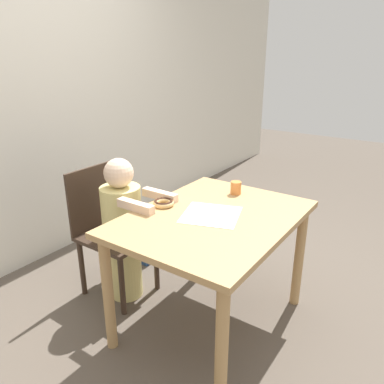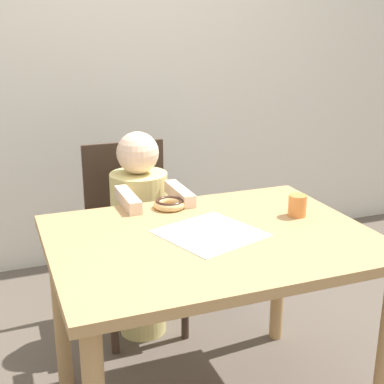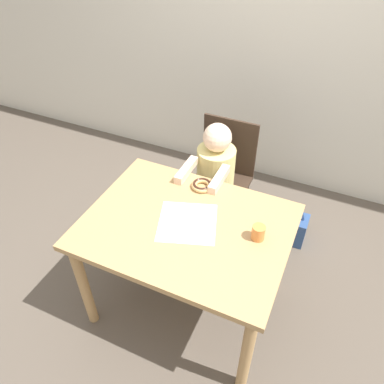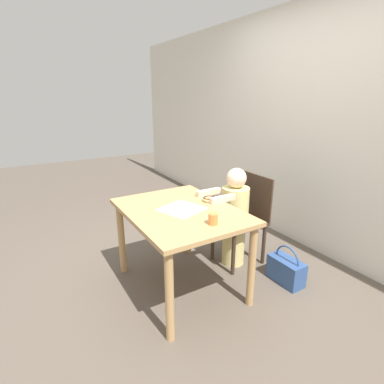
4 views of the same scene
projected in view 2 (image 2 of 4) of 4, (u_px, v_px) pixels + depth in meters
name	position (u px, v px, depth m)	size (l,w,h in m)	color
wall_back	(105.00, 53.00, 3.06)	(8.00, 0.05, 2.50)	silver
dining_table	(211.00, 263.00, 1.86)	(1.10, 0.83, 0.73)	tan
chair	(133.00, 234.00, 2.56)	(0.40, 0.44, 0.87)	#38281E
child_figure	(141.00, 237.00, 2.43)	(0.27, 0.49, 0.97)	#E0D17F
donut	(169.00, 204.00, 2.08)	(0.12, 0.12, 0.03)	#DBB270
napkin	(210.00, 233.00, 1.84)	(0.39, 0.39, 0.00)	white
handbag	(222.00, 273.00, 2.90)	(0.33, 0.16, 0.35)	#2D4C84
cup	(297.00, 206.00, 2.00)	(0.07, 0.07, 0.08)	orange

